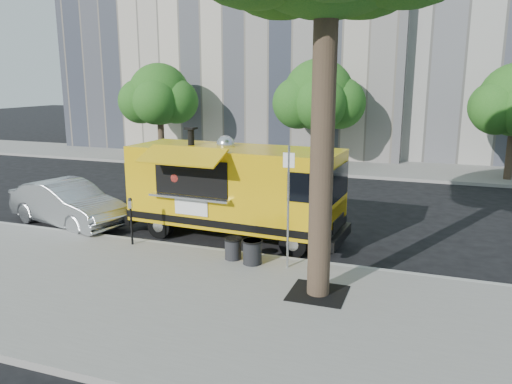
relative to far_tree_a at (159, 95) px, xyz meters
The scene contains 13 objects.
ground 16.30m from the far_tree_a, 50.89° to the right, with size 120.00×120.00×0.00m, color black.
sidewalk 19.48m from the far_tree_a, 58.47° to the right, with size 60.00×6.00×0.15m, color gray.
curb 16.99m from the far_tree_a, 52.92° to the right, with size 60.00×0.14×0.16m, color #999993.
far_sidewalk 10.73m from the far_tree_a, ahead, with size 60.00×5.00×0.15m, color gray.
tree_well 20.00m from the far_tree_a, 50.16° to the right, with size 1.20×1.20×0.02m, color black.
far_tree_a is the anchor object (origin of this frame).
far_tree_b 9.01m from the far_tree_a, ahead, with size 3.60×3.60×5.50m.
sign_post 18.14m from the far_tree_a, 50.17° to the right, with size 0.28×0.06×3.00m.
parking_meter 15.59m from the far_tree_a, 62.85° to the right, with size 0.11×0.11×1.33m.
food_truck 15.12m from the far_tree_a, 51.69° to the right, with size 6.65×3.20×3.22m.
sedan 13.20m from the far_tree_a, 73.25° to the right, with size 1.52×4.37×1.44m, color #AAADB1.
trash_bin_left 17.38m from the far_tree_a, 53.79° to the right, with size 0.46×0.46×0.55m.
trash_bin_right 17.84m from the far_tree_a, 52.54° to the right, with size 0.51×0.51×0.61m.
Camera 1 is at (4.71, -12.63, 4.67)m, focal length 35.00 mm.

